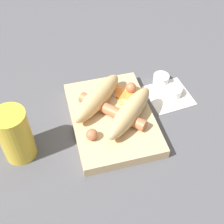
% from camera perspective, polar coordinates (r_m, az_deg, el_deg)
% --- Properties ---
extents(ground_plane, '(3.00, 3.00, 0.00)m').
position_cam_1_polar(ground_plane, '(0.76, 0.00, -1.82)').
color(ground_plane, '#4C4C51').
extents(food_tray, '(0.27, 0.19, 0.03)m').
position_cam_1_polar(food_tray, '(0.75, 0.00, -1.17)').
color(food_tray, tan).
rests_on(food_tray, ground_plane).
extents(bread_roll, '(0.22, 0.22, 0.05)m').
position_cam_1_polar(bread_roll, '(0.73, 0.23, 1.34)').
color(bread_roll, tan).
rests_on(bread_roll, food_tray).
extents(sausage, '(0.15, 0.15, 0.03)m').
position_cam_1_polar(sausage, '(0.74, 0.13, 0.47)').
color(sausage, '#B26642').
rests_on(sausage, food_tray).
extents(pickled_veggies, '(0.08, 0.06, 0.00)m').
position_cam_1_polar(pickled_veggies, '(0.79, 2.36, 3.19)').
color(pickled_veggies, orange).
rests_on(pickled_veggies, food_tray).
extents(napkin, '(0.12, 0.12, 0.00)m').
position_cam_1_polar(napkin, '(0.84, 10.31, 3.04)').
color(napkin, white).
rests_on(napkin, ground_plane).
extents(condiment_cup_near, '(0.04, 0.04, 0.02)m').
position_cam_1_polar(condiment_cup_near, '(0.83, 11.18, 3.62)').
color(condiment_cup_near, white).
rests_on(condiment_cup_near, ground_plane).
extents(condiment_cup_far, '(0.04, 0.04, 0.02)m').
position_cam_1_polar(condiment_cup_far, '(0.86, 8.94, 5.90)').
color(condiment_cup_far, white).
rests_on(condiment_cup_far, ground_plane).
extents(drink_glass, '(0.07, 0.07, 0.13)m').
position_cam_1_polar(drink_glass, '(0.69, -17.30, -4.06)').
color(drink_glass, gold).
rests_on(drink_glass, ground_plane).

